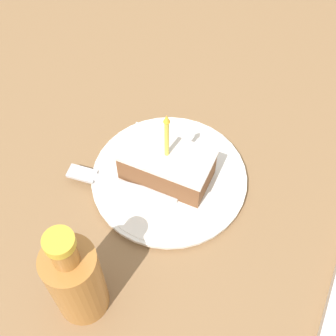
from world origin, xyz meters
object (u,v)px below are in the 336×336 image
Objects in this scene: plate at (168,180)px; cake_slice at (167,165)px; bottle at (76,280)px; fork at (114,182)px.

plate is 1.73× the size of cake_slice.
bottle is at bearing 174.37° from cake_slice.
plate is at bearing -6.77° from bottle.
bottle is at bearing 173.23° from plate.
fork is at bearing 120.71° from plate.
bottle is (-0.22, 0.03, 0.07)m from plate.
plate is 0.04m from cake_slice.
fork is at bearing 14.71° from bottle.
cake_slice is (0.00, 0.00, 0.04)m from plate.
cake_slice reaches higher than plate.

